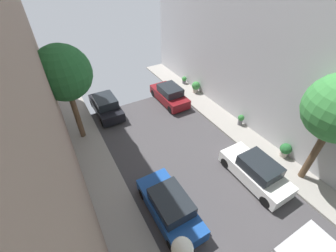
{
  "coord_description": "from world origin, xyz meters",
  "views": [
    {
      "loc": [
        -5.71,
        0.12,
        10.54
      ],
      "look_at": [
        0.53,
        10.95,
        0.5
      ],
      "focal_mm": 23.2,
      "sensor_mm": 36.0,
      "label": 1
    }
  ],
  "objects_px": {
    "parked_car_right_3": "(256,171)",
    "parked_car_right_4": "(169,95)",
    "parked_car_left_3": "(106,106)",
    "potted_plant_3": "(184,80)",
    "street_tree_0": "(63,74)",
    "potted_plant_1": "(241,119)",
    "parked_car_left_2": "(170,206)",
    "potted_plant_4": "(285,150)",
    "potted_plant_2": "(196,86)"
  },
  "relations": [
    {
      "from": "parked_car_left_2",
      "to": "parked_car_right_3",
      "type": "xyz_separation_m",
      "value": [
        5.4,
        -0.56,
        0.0
      ]
    },
    {
      "from": "parked_car_left_2",
      "to": "potted_plant_2",
      "type": "xyz_separation_m",
      "value": [
        8.28,
        9.35,
        0.03
      ]
    },
    {
      "from": "potted_plant_1",
      "to": "potted_plant_3",
      "type": "relative_size",
      "value": 1.17
    },
    {
      "from": "street_tree_0",
      "to": "parked_car_left_2",
      "type": "bearing_deg",
      "value": -73.76
    },
    {
      "from": "parked_car_left_2",
      "to": "parked_car_left_3",
      "type": "bearing_deg",
      "value": 90.0
    },
    {
      "from": "potted_plant_3",
      "to": "potted_plant_4",
      "type": "relative_size",
      "value": 0.74
    },
    {
      "from": "parked_car_left_2",
      "to": "parked_car_left_3",
      "type": "height_order",
      "value": "same"
    },
    {
      "from": "street_tree_0",
      "to": "parked_car_right_3",
      "type": "bearing_deg",
      "value": -48.6
    },
    {
      "from": "parked_car_right_3",
      "to": "parked_car_right_4",
      "type": "height_order",
      "value": "same"
    },
    {
      "from": "parked_car_left_2",
      "to": "street_tree_0",
      "type": "height_order",
      "value": "street_tree_0"
    },
    {
      "from": "potted_plant_1",
      "to": "potted_plant_2",
      "type": "bearing_deg",
      "value": 90.69
    },
    {
      "from": "parked_car_left_2",
      "to": "street_tree_0",
      "type": "relative_size",
      "value": 0.64
    },
    {
      "from": "parked_car_left_3",
      "to": "street_tree_0",
      "type": "xyz_separation_m",
      "value": [
        -2.42,
        -2.06,
        4.25
      ]
    },
    {
      "from": "potted_plant_3",
      "to": "potted_plant_1",
      "type": "bearing_deg",
      "value": -89.83
    },
    {
      "from": "parked_car_left_3",
      "to": "potted_plant_4",
      "type": "relative_size",
      "value": 4.27
    },
    {
      "from": "street_tree_0",
      "to": "potted_plant_2",
      "type": "relative_size",
      "value": 6.14
    },
    {
      "from": "parked_car_left_3",
      "to": "potted_plant_2",
      "type": "xyz_separation_m",
      "value": [
        8.28,
        -1.02,
        0.03
      ]
    },
    {
      "from": "street_tree_0",
      "to": "potted_plant_3",
      "type": "xyz_separation_m",
      "value": [
        10.75,
        3.06,
        -4.42
      ]
    },
    {
      "from": "parked_car_left_2",
      "to": "potted_plant_4",
      "type": "distance_m",
      "value": 8.41
    },
    {
      "from": "parked_car_right_3",
      "to": "parked_car_right_4",
      "type": "bearing_deg",
      "value": 90.0
    },
    {
      "from": "parked_car_left_2",
      "to": "potted_plant_1",
      "type": "relative_size",
      "value": 4.94
    },
    {
      "from": "parked_car_right_3",
      "to": "potted_plant_4",
      "type": "height_order",
      "value": "parked_car_right_3"
    },
    {
      "from": "potted_plant_2",
      "to": "parked_car_left_3",
      "type": "bearing_deg",
      "value": 172.96
    },
    {
      "from": "parked_car_left_3",
      "to": "parked_car_right_4",
      "type": "bearing_deg",
      "value": -11.26
    },
    {
      "from": "parked_car_left_3",
      "to": "potted_plant_1",
      "type": "bearing_deg",
      "value": -39.03
    },
    {
      "from": "parked_car_right_3",
      "to": "potted_plant_1",
      "type": "bearing_deg",
      "value": 54.65
    },
    {
      "from": "parked_car_right_3",
      "to": "parked_car_right_4",
      "type": "relative_size",
      "value": 1.0
    },
    {
      "from": "parked_car_left_2",
      "to": "parked_car_right_4",
      "type": "xyz_separation_m",
      "value": [
        5.4,
        9.29,
        0.0
      ]
    },
    {
      "from": "parked_car_right_4",
      "to": "potted_plant_4",
      "type": "distance_m",
      "value": 10.01
    },
    {
      "from": "street_tree_0",
      "to": "potted_plant_3",
      "type": "bearing_deg",
      "value": 15.89
    },
    {
      "from": "parked_car_left_2",
      "to": "street_tree_0",
      "type": "xyz_separation_m",
      "value": [
        -2.42,
        8.31,
        4.25
      ]
    },
    {
      "from": "potted_plant_4",
      "to": "potted_plant_2",
      "type": "bearing_deg",
      "value": 90.72
    },
    {
      "from": "parked_car_left_3",
      "to": "potted_plant_4",
      "type": "distance_m",
      "value": 13.55
    },
    {
      "from": "parked_car_left_3",
      "to": "parked_car_right_4",
      "type": "distance_m",
      "value": 5.51
    },
    {
      "from": "street_tree_0",
      "to": "parked_car_right_4",
      "type": "bearing_deg",
      "value": 7.15
    },
    {
      "from": "parked_car_right_4",
      "to": "potted_plant_2",
      "type": "xyz_separation_m",
      "value": [
        2.88,
        0.05,
        0.03
      ]
    },
    {
      "from": "potted_plant_2",
      "to": "potted_plant_3",
      "type": "xyz_separation_m",
      "value": [
        0.05,
        2.03,
        -0.2
      ]
    },
    {
      "from": "parked_car_left_3",
      "to": "parked_car_right_3",
      "type": "distance_m",
      "value": 12.19
    },
    {
      "from": "parked_car_left_3",
      "to": "potted_plant_2",
      "type": "relative_size",
      "value": 3.95
    },
    {
      "from": "potted_plant_1",
      "to": "potted_plant_3",
      "type": "xyz_separation_m",
      "value": [
        -0.02,
        7.77,
        -0.09
      ]
    },
    {
      "from": "parked_car_left_2",
      "to": "potted_plant_4",
      "type": "relative_size",
      "value": 4.27
    },
    {
      "from": "parked_car_left_3",
      "to": "potted_plant_3",
      "type": "bearing_deg",
      "value": 6.87
    },
    {
      "from": "parked_car_left_2",
      "to": "potted_plant_3",
      "type": "height_order",
      "value": "parked_car_left_2"
    },
    {
      "from": "parked_car_left_3",
      "to": "parked_car_right_4",
      "type": "relative_size",
      "value": 1.0
    },
    {
      "from": "parked_car_left_3",
      "to": "potted_plant_3",
      "type": "height_order",
      "value": "parked_car_left_3"
    },
    {
      "from": "street_tree_0",
      "to": "potted_plant_3",
      "type": "height_order",
      "value": "street_tree_0"
    },
    {
      "from": "potted_plant_2",
      "to": "potted_plant_3",
      "type": "bearing_deg",
      "value": 88.69
    },
    {
      "from": "street_tree_0",
      "to": "potted_plant_4",
      "type": "height_order",
      "value": "street_tree_0"
    },
    {
      "from": "street_tree_0",
      "to": "potted_plant_1",
      "type": "height_order",
      "value": "street_tree_0"
    },
    {
      "from": "parked_car_right_4",
      "to": "potted_plant_3",
      "type": "bearing_deg",
      "value": 35.39
    }
  ]
}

